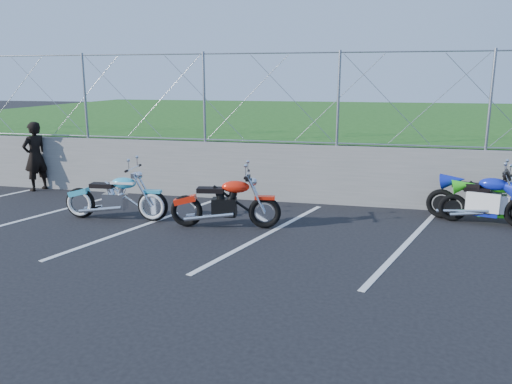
% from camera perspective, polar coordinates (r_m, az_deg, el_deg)
% --- Properties ---
extents(ground, '(90.00, 90.00, 0.00)m').
position_cam_1_polar(ground, '(8.06, -0.15, -6.93)').
color(ground, black).
rests_on(ground, ground).
extents(retaining_wall, '(30.00, 0.22, 1.30)m').
position_cam_1_polar(retaining_wall, '(11.21, 3.98, 2.18)').
color(retaining_wall, slate).
rests_on(retaining_wall, ground).
extents(grass_field, '(30.00, 20.00, 1.30)m').
position_cam_1_polar(grass_field, '(21.05, 8.41, 7.14)').
color(grass_field, '#1E5316').
rests_on(grass_field, ground).
extents(chain_link_fence, '(28.00, 0.03, 2.00)m').
position_cam_1_polar(chain_link_fence, '(11.02, 4.11, 10.64)').
color(chain_link_fence, gray).
rests_on(chain_link_fence, retaining_wall).
extents(parking_lines, '(18.29, 4.31, 0.01)m').
position_cam_1_polar(parking_lines, '(8.82, 9.01, -5.28)').
color(parking_lines, silver).
rests_on(parking_lines, ground).
extents(cruiser_turquoise, '(2.12, 0.67, 1.05)m').
position_cam_1_polar(cruiser_turquoise, '(10.13, -15.59, -0.74)').
color(cruiser_turquoise, black).
rests_on(cruiser_turquoise, ground).
extents(naked_orange, '(2.06, 0.70, 1.03)m').
position_cam_1_polar(naked_orange, '(9.26, -3.36, -1.44)').
color(naked_orange, black).
rests_on(naked_orange, ground).
extents(sportbike_green, '(1.83, 0.65, 0.95)m').
position_cam_1_polar(sportbike_green, '(10.49, 25.24, -1.15)').
color(sportbike_green, black).
rests_on(sportbike_green, ground).
extents(sportbike_blue, '(1.94, 0.79, 1.03)m').
position_cam_1_polar(sportbike_blue, '(10.44, 24.42, -0.92)').
color(sportbike_blue, black).
rests_on(sportbike_blue, ground).
extents(person_standing, '(0.61, 0.73, 1.70)m').
position_cam_1_polar(person_standing, '(13.42, -23.92, 3.75)').
color(person_standing, black).
rests_on(person_standing, ground).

